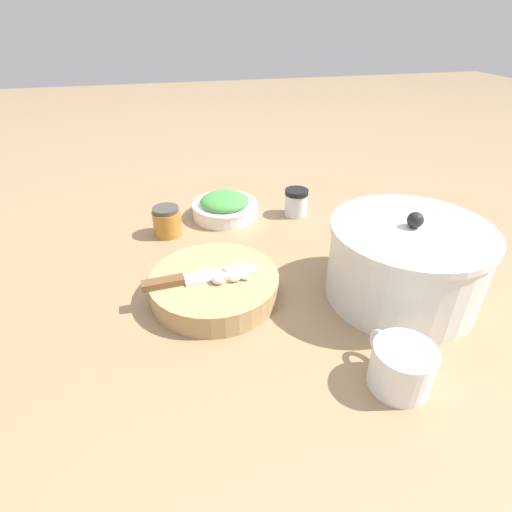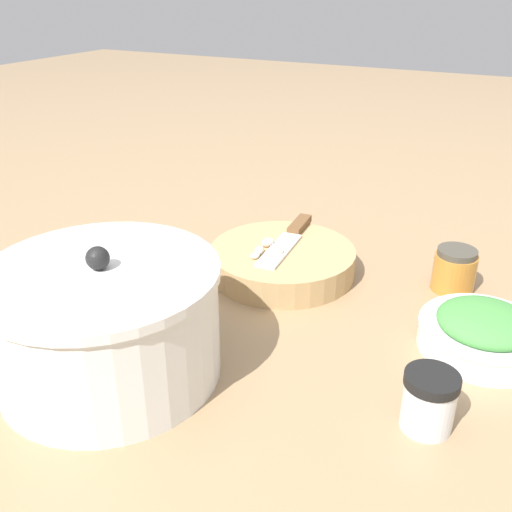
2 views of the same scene
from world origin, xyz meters
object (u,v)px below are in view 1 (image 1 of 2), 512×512
garlic_cloves (229,276)px  honey_jar (167,221)px  chef_knife (193,278)px  stock_pot (405,263)px  coffee_mug (401,367)px  herb_bowl (225,206)px  spice_jar (296,202)px  cutting_board (215,286)px

garlic_cloves → honey_jar: 0.30m
chef_knife → stock_pot: 0.39m
coffee_mug → stock_pot: 0.22m
chef_knife → herb_bowl: 0.35m
herb_bowl → honey_jar: 0.16m
chef_knife → stock_pot: (0.07, 0.38, 0.02)m
garlic_cloves → spice_jar: spice_jar is taller
garlic_cloves → spice_jar: size_ratio=1.07×
cutting_board → chef_knife: size_ratio=1.14×
honey_jar → chef_knife: bearing=7.5°
coffee_mug → honey_jar: same height
herb_bowl → coffee_mug: 0.62m
coffee_mug → herb_bowl: bearing=-165.7°
garlic_cloves → herb_bowl: size_ratio=0.44×
spice_jar → chef_knife: bearing=-44.6°
spice_jar → honey_jar: (0.03, -0.33, -0.00)m
spice_jar → stock_pot: stock_pot is taller
herb_bowl → honey_jar: bearing=-66.7°
spice_jar → garlic_cloves: bearing=-36.6°
chef_knife → spice_jar: 0.42m
coffee_mug → honey_jar: (-0.54, -0.30, -0.00)m
cutting_board → stock_pot: bearing=76.8°
coffee_mug → chef_knife: bearing=-134.8°
herb_bowl → chef_knife: bearing=-18.8°
chef_knife → herb_bowl: herb_bowl is taller
cutting_board → garlic_cloves: (0.02, 0.02, 0.03)m
garlic_cloves → coffee_mug: 0.32m
honey_jar → stock_pot: (0.34, 0.42, 0.04)m
garlic_cloves → coffee_mug: bearing=38.9°
cutting_board → spice_jar: 0.39m
spice_jar → stock_pot: size_ratio=0.25×
spice_jar → stock_pot: 0.39m
cutting_board → garlic_cloves: garlic_cloves is taller
honey_jar → herb_bowl: bearing=113.3°
garlic_cloves → chef_knife: bearing=-101.5°
garlic_cloves → honey_jar: bearing=-160.7°
cutting_board → chef_knife: (0.01, -0.04, 0.03)m
chef_knife → honey_jar: honey_jar is taller
herb_bowl → coffee_mug: size_ratio=1.48×
chef_knife → garlic_cloves: bearing=73.6°
chef_knife → herb_bowl: bearing=156.2°
spice_jar → honey_jar: size_ratio=0.99×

